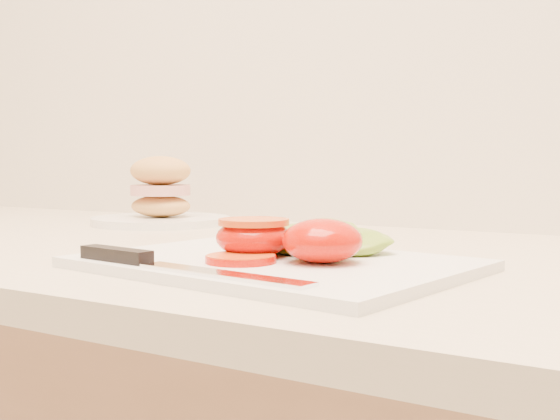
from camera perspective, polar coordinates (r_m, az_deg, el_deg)
The scene contains 8 objects.
cutting_board at distance 0.66m, azimuth -0.46°, elevation -4.39°, with size 0.35×0.25×0.01m, color white.
tomato_half_dome at distance 0.63m, azimuth 3.45°, elevation -2.50°, with size 0.07×0.07×0.04m, color red.
tomato_half_cut at distance 0.67m, azimuth -2.15°, elevation -2.11°, with size 0.07×0.07×0.04m.
tomato_slice_0 at distance 0.63m, azimuth -3.20°, elevation -3.97°, with size 0.06×0.06×0.01m, color orange.
lettuce_leaf_0 at distance 0.72m, azimuth 2.29°, elevation -2.17°, with size 0.15×0.10×0.03m, color #87B12F.
lettuce_leaf_1 at distance 0.70m, azimuth 5.35°, elevation -2.62°, with size 0.10×0.07×0.02m, color #87B12F.
knife at distance 0.62m, azimuth -10.17°, elevation -4.15°, with size 0.26×0.05×0.01m.
sandwich_plate at distance 1.14m, azimuth -9.67°, elevation 0.78°, with size 0.22×0.22×0.11m.
Camera 1 is at (0.13, 1.00, 1.03)m, focal length 45.00 mm.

